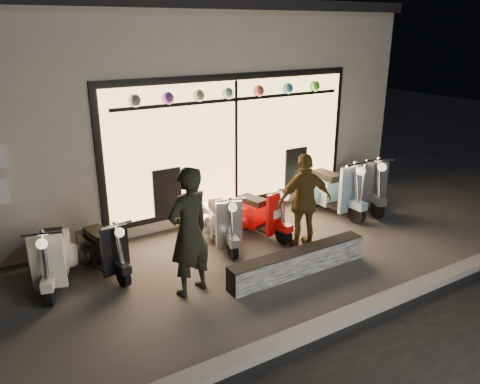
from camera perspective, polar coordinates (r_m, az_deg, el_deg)
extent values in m
plane|color=#383533|center=(7.86, 1.72, -8.61)|extent=(40.00, 40.00, 0.00)
cube|color=slate|center=(6.49, 11.69, -15.10)|extent=(40.00, 0.25, 0.12)
cube|color=beige|center=(11.58, -11.98, 10.63)|extent=(10.00, 6.00, 4.00)
cube|color=black|center=(11.46, -12.76, 21.04)|extent=(10.20, 6.20, 0.20)
cube|color=black|center=(9.29, -0.69, 6.10)|extent=(5.45, 0.06, 2.65)
cube|color=#FFBF6B|center=(9.26, -0.56, 6.05)|extent=(5.20, 0.04, 2.40)
cube|color=black|center=(9.07, -0.45, 11.23)|extent=(4.90, 0.06, 0.06)
cube|color=black|center=(7.52, 7.09, -8.44)|extent=(2.47, 0.28, 0.40)
cylinder|color=black|center=(7.91, -0.88, -7.06)|extent=(0.17, 0.35, 0.33)
cylinder|color=black|center=(8.76, -2.86, -4.32)|extent=(0.19, 0.35, 0.33)
cube|color=#A8A8AC|center=(7.93, -1.36, -3.94)|extent=(0.46, 0.17, 0.81)
cube|color=#A8A8AC|center=(8.60, -2.70, -3.31)|extent=(0.55, 0.76, 0.45)
cube|color=black|center=(8.40, -2.54, -1.83)|extent=(0.39, 0.60, 0.12)
sphere|color=#FFF2CC|center=(7.59, -0.89, -1.89)|extent=(0.18, 0.18, 0.15)
cylinder|color=black|center=(8.47, 5.35, -5.30)|extent=(0.18, 0.34, 0.33)
cylinder|color=black|center=(9.05, 0.61, -3.54)|extent=(0.19, 0.35, 0.33)
cube|color=red|center=(8.44, 4.37, -2.59)|extent=(0.45, 0.18, 0.79)
cube|color=red|center=(8.91, 1.07, -2.51)|extent=(0.56, 0.75, 0.44)
cube|color=black|center=(8.75, 1.54, -1.04)|extent=(0.40, 0.59, 0.12)
sphere|color=#FFF2CC|center=(8.18, 5.57, -0.54)|extent=(0.18, 0.18, 0.14)
cylinder|color=black|center=(7.35, -14.02, -9.99)|extent=(0.15, 0.33, 0.32)
cylinder|color=black|center=(8.10, -17.22, -7.39)|extent=(0.17, 0.33, 0.32)
cube|color=black|center=(7.34, -14.99, -6.90)|extent=(0.43, 0.14, 0.77)
cube|color=black|center=(7.94, -17.07, -6.36)|extent=(0.51, 0.72, 0.43)
cube|color=black|center=(7.76, -16.96, -4.86)|extent=(0.36, 0.56, 0.11)
sphere|color=#FFF2CC|center=(7.02, -14.46, -4.81)|extent=(0.16, 0.16, 0.14)
cylinder|color=black|center=(7.21, -22.19, -11.45)|extent=(0.19, 0.36, 0.34)
cylinder|color=black|center=(8.09, -21.44, -7.87)|extent=(0.21, 0.36, 0.34)
cube|color=#F2E8C6|center=(7.21, -22.41, -7.92)|extent=(0.46, 0.20, 0.82)
cube|color=#F2E8C6|center=(7.91, -21.70, -6.83)|extent=(0.60, 0.79, 0.46)
cube|color=black|center=(7.70, -22.03, -5.27)|extent=(0.43, 0.62, 0.12)
sphere|color=#FFF2CC|center=(6.85, -23.02, -5.83)|extent=(0.19, 0.19, 0.15)
cylinder|color=black|center=(9.58, 14.05, -2.60)|extent=(0.13, 0.39, 0.39)
cylinder|color=black|center=(10.32, 9.45, -0.65)|extent=(0.15, 0.39, 0.39)
cube|color=#82ADB8|center=(9.58, 13.23, 0.31)|extent=(0.53, 0.10, 0.94)
cube|color=#82ADB8|center=(10.17, 9.96, 0.43)|extent=(0.51, 0.82, 0.53)
cube|color=black|center=(9.99, 10.51, 1.99)|extent=(0.34, 0.65, 0.14)
sphere|color=#FFF2CC|center=(9.28, 14.55, 2.47)|extent=(0.18, 0.18, 0.17)
cylinder|color=black|center=(9.95, 16.42, -1.98)|extent=(0.24, 0.40, 0.39)
cylinder|color=black|center=(10.91, 13.76, 0.16)|extent=(0.26, 0.41, 0.39)
cube|color=#515458|center=(10.01, 16.05, 0.88)|extent=(0.52, 0.26, 0.94)
cube|color=#515458|center=(10.74, 14.11, 1.17)|extent=(0.73, 0.92, 0.53)
cube|color=black|center=(10.55, 14.51, 2.62)|extent=(0.52, 0.71, 0.14)
sphere|color=#FFF2CC|center=(9.67, 16.95, 2.92)|extent=(0.22, 0.22, 0.17)
imported|color=black|center=(6.67, -6.23, -4.88)|extent=(0.80, 0.63, 1.92)
imported|color=brown|center=(8.14, 7.89, -1.19)|extent=(1.07, 0.63, 1.71)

